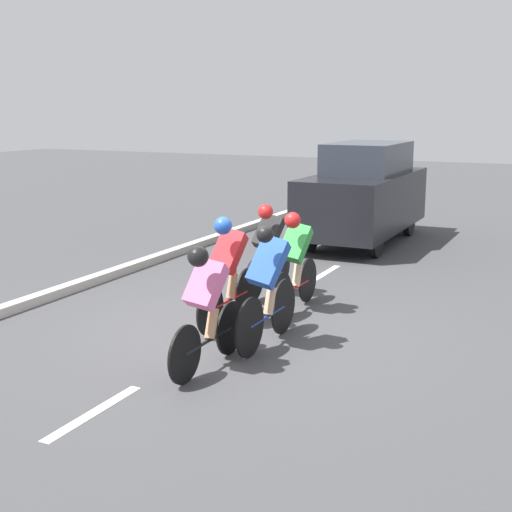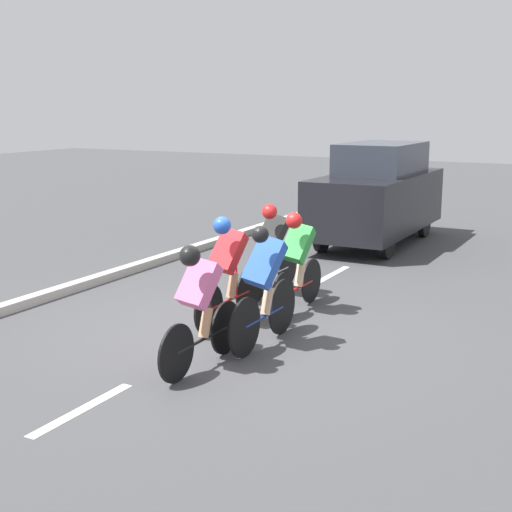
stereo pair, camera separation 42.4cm
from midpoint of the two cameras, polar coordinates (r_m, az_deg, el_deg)
The scene contains 11 objects.
ground_plane at distance 9.49m, azimuth -3.14°, elevation -5.84°, with size 60.00×60.00×0.00m, color #424244.
lane_stripe_near at distance 7.24m, azimuth -14.52°, elevation -12.02°, with size 0.12×1.40×0.01m, color white.
lane_stripe_mid at distance 9.73m, azimuth -2.33°, elevation -5.36°, with size 0.12×1.40×0.01m, color white.
lane_stripe_far at distance 12.54m, azimuth 4.52°, elevation -1.42°, with size 0.12×1.40×0.01m, color white.
curb at distance 11.51m, azimuth -16.58°, elevation -2.78°, with size 0.20×24.51×0.14m, color #B7B2A8.
cyclist_green at distance 10.05m, azimuth 1.95°, elevation -0.20°, with size 0.40×1.65×1.48m.
cyclist_blue at distance 8.58m, azimuth -0.47°, elevation -2.26°, with size 0.43×1.70×1.55m.
cyclist_red at distance 9.40m, azimuth -3.54°, elevation -0.93°, with size 0.41×1.71×1.52m.
cyclist_pink at distance 7.84m, azimuth -5.55°, elevation -3.79°, with size 0.39×1.67×1.47m.
cyclist_black at distance 10.95m, azimuth -0.14°, elevation 0.80°, with size 0.42×1.68×1.46m.
support_car at distance 15.33m, azimuth 7.87°, elevation 4.99°, with size 1.70×4.27×2.13m.
Camera 1 is at (-4.17, 8.01, 2.90)m, focal length 50.00 mm.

